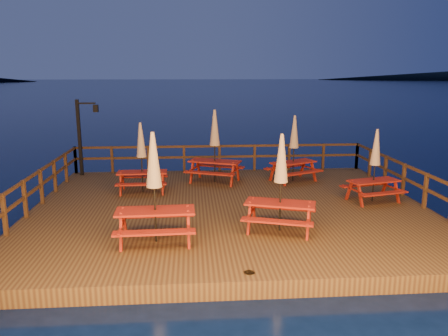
# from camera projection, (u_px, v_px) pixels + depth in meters

# --- Properties ---
(ground) EXTENTS (500.00, 500.00, 0.00)m
(ground) POSITION_uv_depth(u_px,v_px,m) (230.00, 218.00, 13.56)
(ground) COLOR black
(ground) RESTS_ON ground
(deck) EXTENTS (12.00, 10.00, 0.40)m
(deck) POSITION_uv_depth(u_px,v_px,m) (230.00, 212.00, 13.52)
(deck) COLOR #3F2714
(deck) RESTS_ON ground
(deck_piles) EXTENTS (11.44, 9.44, 1.40)m
(deck_piles) POSITION_uv_depth(u_px,v_px,m) (230.00, 227.00, 13.63)
(deck_piles) COLOR #3D2413
(deck_piles) RESTS_ON ground
(railing) EXTENTS (11.80, 9.75, 1.10)m
(railing) POSITION_uv_depth(u_px,v_px,m) (225.00, 169.00, 15.04)
(railing) COLOR #3D2413
(railing) RESTS_ON deck
(lamp_post) EXTENTS (0.85, 0.18, 3.00)m
(lamp_post) POSITION_uv_depth(u_px,v_px,m) (83.00, 130.00, 17.13)
(lamp_post) COLOR black
(lamp_post) RESTS_ON deck
(picnic_table_0) EXTENTS (2.17, 2.02, 2.48)m
(picnic_table_0) POSITION_uv_depth(u_px,v_px,m) (294.00, 147.00, 16.27)
(picnic_table_0) COLOR maroon
(picnic_table_0) RESTS_ON deck
(picnic_table_1) EXTENTS (1.93, 1.60, 2.69)m
(picnic_table_1) POSITION_uv_depth(u_px,v_px,m) (154.00, 186.00, 10.33)
(picnic_table_1) COLOR maroon
(picnic_table_1) RESTS_ON deck
(picnic_table_2) EXTENTS (1.70, 1.40, 2.39)m
(picnic_table_2) POSITION_uv_depth(u_px,v_px,m) (141.00, 157.00, 14.75)
(picnic_table_2) COLOR maroon
(picnic_table_2) RESTS_ON deck
(picnic_table_3) EXTENTS (2.15, 1.95, 2.54)m
(picnic_table_3) POSITION_uv_depth(u_px,v_px,m) (281.00, 181.00, 11.09)
(picnic_table_3) COLOR maroon
(picnic_table_3) RESTS_ON deck
(picnic_table_4) EXTENTS (1.89, 1.67, 2.32)m
(picnic_table_4) POSITION_uv_depth(u_px,v_px,m) (375.00, 164.00, 13.69)
(picnic_table_4) COLOR maroon
(picnic_table_4) RESTS_ON deck
(picnic_table_5) EXTENTS (2.33, 2.15, 2.70)m
(picnic_table_5) POSITION_uv_depth(u_px,v_px,m) (215.00, 145.00, 16.10)
(picnic_table_5) COLOR maroon
(picnic_table_5) RESTS_ON deck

